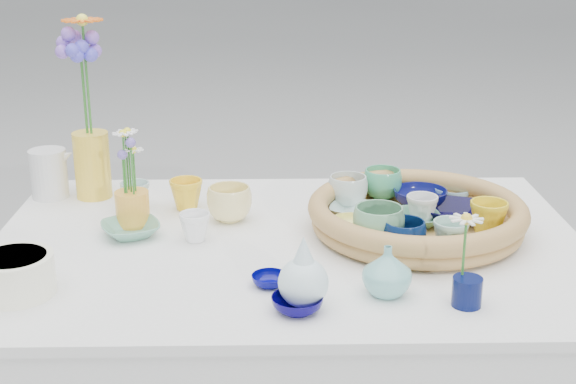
{
  "coord_description": "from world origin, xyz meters",
  "views": [
    {
      "loc": [
        -0.03,
        -1.57,
        1.42
      ],
      "look_at": [
        0.0,
        0.02,
        0.87
      ],
      "focal_mm": 50.0,
      "sensor_mm": 36.0,
      "label": 1
    }
  ],
  "objects": [
    {
      "name": "wicker_tray",
      "position": [
        0.28,
        0.05,
        0.8
      ],
      "size": [
        0.47,
        0.47,
        0.08
      ],
      "primitive_type": null,
      "color": "#9C7045",
      "rests_on": "display_table"
    },
    {
      "name": "tray_ceramic_0",
      "position": [
        0.31,
        0.17,
        0.8
      ],
      "size": [
        0.15,
        0.15,
        0.04
      ],
      "primitive_type": "imported",
      "rotation": [
        0.0,
        0.0,
        0.2
      ],
      "color": "#0C0F52",
      "rests_on": "wicker_tray"
    },
    {
      "name": "tray_ceramic_1",
      "position": [
        0.36,
        0.08,
        0.8
      ],
      "size": [
        0.17,
        0.17,
        0.03
      ],
      "primitive_type": "imported",
      "rotation": [
        0.0,
        0.0,
        -0.29
      ],
      "color": "black",
      "rests_on": "wicker_tray"
    },
    {
      "name": "tray_ceramic_2",
      "position": [
        0.42,
        -0.01,
        0.82
      ],
      "size": [
        0.1,
        0.1,
        0.07
      ],
      "primitive_type": "imported",
      "rotation": [
        0.0,
        0.0,
        -0.4
      ],
      "color": "gold",
      "rests_on": "wicker_tray"
    },
    {
      "name": "tray_ceramic_3",
      "position": [
        0.27,
        0.05,
        0.8
      ],
      "size": [
        0.12,
        0.12,
        0.03
      ],
      "primitive_type": "imported",
      "rotation": [
        0.0,
        0.0,
        0.04
      ],
      "color": "#4A8466",
      "rests_on": "wicker_tray"
    },
    {
      "name": "tray_ceramic_4",
      "position": [
        0.18,
        -0.06,
        0.82
      ],
      "size": [
        0.13,
        0.13,
        0.08
      ],
      "primitive_type": "imported",
      "rotation": [
        0.0,
        0.0,
        -0.33
      ],
      "color": "#639C71",
      "rests_on": "wicker_tray"
    },
    {
      "name": "tray_ceramic_5",
      "position": [
        0.15,
        0.11,
        0.8
      ],
      "size": [
        0.13,
        0.13,
        0.02
      ],
      "primitive_type": "imported",
      "rotation": [
        0.0,
        0.0,
        -0.34
      ],
      "color": "silver",
      "rests_on": "wicker_tray"
    },
    {
      "name": "tray_ceramic_6",
      "position": [
        0.14,
        0.17,
        0.82
      ],
      "size": [
        0.12,
        0.12,
        0.07
      ],
      "primitive_type": "imported",
      "rotation": [
        0.0,
        0.0,
        -0.39
      ],
      "color": "silver",
      "rests_on": "wicker_tray"
    },
    {
      "name": "tray_ceramic_7",
      "position": [
        0.29,
        0.06,
        0.82
      ],
      "size": [
        0.09,
        0.09,
        0.06
      ],
      "primitive_type": "imported",
      "rotation": [
        0.0,
        0.0,
        -0.4
      ],
      "color": "silver",
      "rests_on": "wicker_tray"
    },
    {
      "name": "tray_ceramic_8",
      "position": [
        0.39,
        0.22,
        0.8
      ],
      "size": [
        0.1,
        0.1,
        0.03
      ],
      "primitive_type": "imported",
      "rotation": [
        0.0,
        0.0,
        0.11
      ],
      "color": "#86BBDD",
      "rests_on": "wicker_tray"
    },
    {
      "name": "tray_ceramic_9",
      "position": [
        0.23,
        -0.11,
        0.82
      ],
      "size": [
        0.11,
        0.11,
        0.07
      ],
      "primitive_type": "imported",
      "rotation": [
        0.0,
        0.0,
        0.35
      ],
      "color": "#051840",
      "rests_on": "wicker_tray"
    },
    {
      "name": "tray_ceramic_10",
      "position": [
        0.14,
        0.01,
        0.8
      ],
      "size": [
        0.11,
        0.11,
        0.03
      ],
      "primitive_type": "imported",
      "rotation": [
        0.0,
        0.0,
        -0.25
      ],
      "color": "#FAF07C",
      "rests_on": "wicker_tray"
    },
    {
      "name": "tray_ceramic_11",
      "position": [
        0.32,
        -0.1,
        0.82
      ],
      "size": [
        0.09,
        0.09,
        0.07
      ],
      "primitive_type": "imported",
      "rotation": [
        0.0,
        0.0,
        -0.33
      ],
      "color": "#8DB8A8",
      "rests_on": "wicker_tray"
    },
    {
      "name": "tray_ceramic_12",
      "position": [
        0.23,
        0.22,
        0.82
      ],
      "size": [
        0.11,
        0.11,
        0.07
      ],
      "primitive_type": "imported",
      "rotation": [
        0.0,
        0.0,
        -0.31
      ],
      "color": "#42A877",
      "rests_on": "wicker_tray"
    },
    {
      "name": "loose_ceramic_0",
      "position": [
        -0.23,
        0.21,
        0.8
      ],
      "size": [
        0.08,
        0.08,
        0.07
      ],
      "primitive_type": "imported",
      "rotation": [
        0.0,
        0.0,
        0.02
      ],
      "color": "yellow",
      "rests_on": "display_table"
    },
    {
      "name": "loose_ceramic_1",
      "position": [
        -0.13,
        0.13,
        0.8
      ],
      "size": [
        0.13,
        0.13,
        0.08
      ],
      "primitive_type": "imported",
      "rotation": [
        0.0,
        0.0,
        -0.42
      ],
      "color": "#FAE791",
      "rests_on": "display_table"
    },
    {
      "name": "loose_ceramic_2",
      "position": [
        -0.34,
        0.04,
        0.78
      ],
      "size": [
        0.16,
        0.16,
        0.03
      ],
      "primitive_type": "imported",
      "rotation": [
        0.0,
        0.0,
        0.4
      ],
      "color": "#64A087",
      "rests_on": "display_table"
    },
    {
      "name": "loose_ceramic_3",
      "position": [
        -0.2,
        0.01,
        0.8
      ],
      "size": [
        0.08,
        0.08,
        0.06
      ],
      "primitive_type": "imported",
      "rotation": [
        0.0,
        0.0,
        0.21
      ],
      "color": "white",
      "rests_on": "display_table"
    },
    {
      "name": "loose_ceramic_4",
      "position": [
        -0.04,
        -0.21,
        0.78
      ],
      "size": [
        0.09,
        0.09,
        0.02
      ],
      "primitive_type": "imported",
      "rotation": [
        0.0,
        0.0,
        0.43
      ],
      "color": "#030369",
      "rests_on": "display_table"
    },
    {
      "name": "loose_ceramic_5",
      "position": [
        -0.35,
        0.21,
        0.8
      ],
      "size": [
        0.09,
        0.09,
        0.06
      ],
      "primitive_type": "imported",
      "rotation": [
        0.0,
        0.0,
        -0.38
      ],
      "color": "#A4C3BC",
      "rests_on": "display_table"
    },
    {
      "name": "loose_ceramic_6",
      "position": [
        0.01,
        -0.31,
        0.78
      ],
      "size": [
        0.1,
        0.1,
        0.03
      ],
      "primitive_type": "imported",
      "rotation": [
        0.0,
        0.0,
        0.13
      ],
      "color": "#06004B",
      "rests_on": "display_table"
    },
    {
      "name": "fluted_bowl",
      "position": [
        -0.5,
        -0.23,
        0.8
      ],
      "size": [
        0.15,
        0.15,
        0.07
      ],
      "primitive_type": null,
      "rotation": [
        0.0,
        0.0,
        0.07
      ],
      "color": "white",
      "rests_on": "display_table"
    },
    {
      "name": "bud_vase_paleblue",
      "position": [
        0.02,
        -0.29,
        0.83
      ],
      "size": [
        0.11,
        0.11,
        0.14
      ],
      "primitive_type": null,
      "rotation": [
        0.0,
        0.0,
        0.22
      ],
      "color": "white",
      "rests_on": "display_table"
    },
    {
      "name": "bud_vase_seafoam",
      "position": [
        0.17,
        -0.25,
        0.81
      ],
      "size": [
        0.1,
        0.1,
        0.09
      ],
      "primitive_type": "imported",
      "rotation": [
        0.0,
        0.0,
        -0.15
      ],
      "color": "#70B7B1",
      "rests_on": "display_table"
    },
    {
      "name": "bud_vase_cobalt",
      "position": [
        0.31,
        -0.3,
        0.79
      ],
      "size": [
        0.07,
        0.07,
        0.05
      ],
      "primitive_type": "cylinder",
      "rotation": [
        0.0,
        0.0,
        -0.35
      ],
      "color": "#050D3D",
      "rests_on": "display_table"
    },
    {
      "name": "single_daisy",
      "position": [
        0.3,
        -0.28,
        0.87
      ],
      "size": [
        0.08,
        0.08,
        0.12
      ],
      "primitive_type": null,
      "rotation": [
        0.0,
        0.0,
        -0.13
      ],
      "color": "white",
      "rests_on": "bud_vase_cobalt"
    },
    {
      "name": "tall_vase_yellow",
      "position": [
        -0.47,
        0.3,
        0.85
      ],
      "size": [
        0.11,
        0.11,
        0.16
      ],
      "primitive_type": "cylinder",
      "rotation": [
        0.0,
        0.0,
        0.41
      ],
      "color": "yellow",
      "rests_on": "display_table"
    },
    {
      "name": "gerbera",
      "position": [
        -0.46,
        0.29,
        1.06
      ],
      "size": [
        0.13,
        0.13,
        0.29
      ],
      "primitive_type": null,
      "rotation": [
        0.0,
        0.0,
        0.15
      ],
      "color": "orange",
      "rests_on": "tall_vase_yellow"
    },
    {
      "name": "hydrangea",
      "position": [
        -0.47,
        0.3,
        1.03
      ],
      "size": [
        0.09,
        0.09,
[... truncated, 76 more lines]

